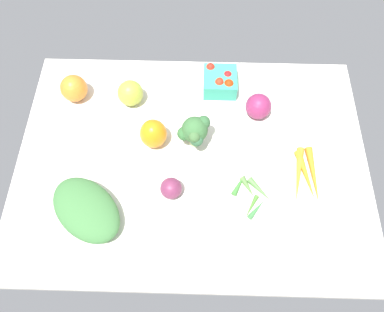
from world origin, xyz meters
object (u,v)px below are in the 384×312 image
Objects in this scene: red_onion_near_basket at (171,188)px; red_onion_center at (258,106)px; broccoli_head at (194,131)px; heirloom_tomato_orange at (74,88)px; okra_pile at (252,193)px; leafy_greens_clump at (86,209)px; bell_pepper_orange at (153,134)px; carrot_bunch at (306,175)px; heirloom_tomato_green at (130,93)px; berry_basket at (220,81)px.

red_onion_center is at bearing -132.62° from red_onion_near_basket.
red_onion_near_basket is (6.09, 16.15, -4.26)cm from broccoli_head.
heirloom_tomato_orange is (32.54, -33.04, 1.21)cm from red_onion_near_basket.
broccoli_head is 42.27cm from heirloom_tomato_orange.
okra_pile is 1.68× the size of heirloom_tomato_orange.
heirloom_tomato_orange is at bearing -75.89° from leafy_greens_clump.
carrot_bunch is (-44.60, 10.43, -3.59)cm from bell_pepper_orange.
leafy_greens_clump is at bearing 38.85° from broccoli_head.
heirloom_tomato_green reaches higher than leafy_greens_clump.
berry_basket is at bearing -109.86° from broccoli_head.
red_onion_center is 0.94× the size of heirloom_tomato_orange.
broccoli_head is at bearing 70.14° from berry_basket.
heirloom_tomato_orange is at bearing 5.93° from berry_basket.
broccoli_head is at bearing -110.65° from red_onion_near_basket.
okra_pile is (-22.67, -0.06, -2.20)cm from red_onion_near_basket.
bell_pepper_orange is at bearing -125.10° from leafy_greens_clump.
heirloom_tomato_orange is (18.05, -1.27, 0.20)cm from heirloom_tomato_green.
red_onion_near_basket is 46.39cm from heirloom_tomato_orange.
leafy_greens_clump is at bearing 50.84° from berry_basket.
bell_pepper_orange is 0.89× the size of berry_basket.
heirloom_tomato_green is 0.77× the size of berry_basket.
red_onion_center is at bearing -144.20° from leafy_greens_clump.
red_onion_near_basket is 0.35× the size of carrot_bunch.
berry_basket is at bearing -167.89° from heirloom_tomato_green.
leafy_greens_clump is 1.29× the size of carrot_bunch.
red_onion_near_basket is at bearing 69.80° from berry_basket.
bell_pepper_orange is at bearing 46.84° from berry_basket.
heirloom_tomato_green reaches higher than berry_basket.
leafy_greens_clump is 1.96× the size of broccoli_head.
okra_pile is 64.40cm from heirloom_tomato_orange.
okra_pile is 33.33cm from bell_pepper_orange.
heirloom_tomato_green is 18.10cm from heirloom_tomato_orange.
red_onion_center is (-25.59, -27.81, 0.93)cm from red_onion_near_basket.
okra_pile is 38.87cm from berry_basket.
red_onion_center is at bearing -59.02° from carrot_bunch.
okra_pile is 1.35× the size of berry_basket.
heirloom_tomato_orange is (71.13, -26.87, 3.14)cm from carrot_bunch.
bell_pepper_orange is at bearing -2.06° from broccoli_head.
carrot_bunch is at bearing 162.91° from broccoli_head.
carrot_bunch is at bearing -170.92° from red_onion_near_basket.
heirloom_tomato_green is 1.02× the size of red_onion_center.
broccoli_head is at bearing -17.09° from carrot_bunch.
bell_pepper_orange is (6.01, -16.59, 1.66)cm from red_onion_near_basket.
berry_basket is (11.66, -10.06, -0.74)cm from red_onion_center.
okra_pile is at bearing 103.02° from berry_basket.
broccoli_head reaches higher than leafy_greens_clump.
carrot_bunch is at bearing 120.98° from red_onion_center.
leafy_greens_clump is at bearing 35.80° from red_onion_center.
red_onion_center reaches higher than carrot_bunch.
heirloom_tomato_green is 59.00cm from carrot_bunch.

